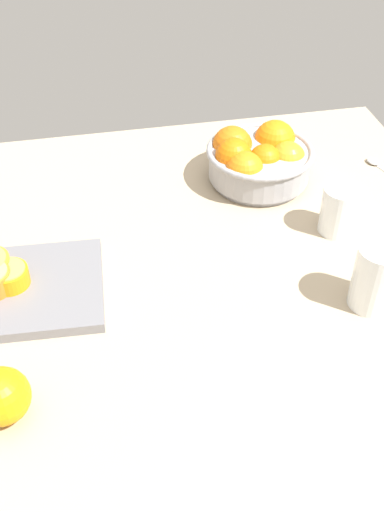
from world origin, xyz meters
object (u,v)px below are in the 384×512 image
at_px(orange_half_1, 9,276).
at_px(loose_orange_0, 1,396).
at_px(fruit_bowl, 258,159).
at_px(second_glass, 375,281).
at_px(spoon, 382,168).
at_px(juice_glass, 340,212).

distance_m(orange_half_1, loose_orange_0, 0.25).
relative_size(fruit_bowl, second_glass, 1.91).
relative_size(orange_half_1, spoon, 0.49).
bearing_deg(loose_orange_0, fruit_bowl, 44.70).
height_order(fruit_bowl, second_glass, second_glass).
height_order(juice_glass, orange_half_1, juice_glass).
distance_m(orange_half_1, spoon, 0.80).
xyz_separation_m(fruit_bowl, spoon, (0.27, -0.02, -0.05)).
relative_size(juice_glass, second_glass, 0.81).
xyz_separation_m(juice_glass, second_glass, (-0.02, -0.19, 0.01)).
bearing_deg(juice_glass, fruit_bowl, 117.52).
height_order(second_glass, loose_orange_0, second_glass).
distance_m(fruit_bowl, second_glass, 0.40).
bearing_deg(second_glass, loose_orange_0, -169.86).
distance_m(fruit_bowl, juice_glass, 0.22).
relative_size(fruit_bowl, juice_glass, 2.36).
bearing_deg(fruit_bowl, second_glass, -77.98).
distance_m(second_glass, spoon, 0.42).
xyz_separation_m(fruit_bowl, juice_glass, (0.10, -0.19, -0.01)).
bearing_deg(orange_half_1, second_glass, -14.05).
relative_size(second_glass, loose_orange_0, 1.43).
bearing_deg(juice_glass, second_glass, -95.39).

